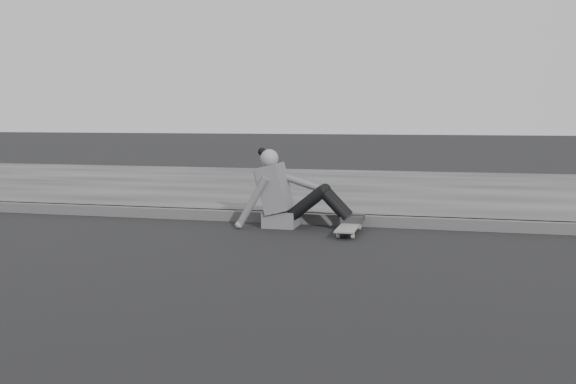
% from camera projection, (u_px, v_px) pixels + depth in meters
% --- Properties ---
extents(ground, '(80.00, 80.00, 0.00)m').
position_uv_depth(ground, '(482.00, 294.00, 4.43)').
color(ground, black).
rests_on(ground, ground).
extents(curb, '(24.00, 0.16, 0.12)m').
position_uv_depth(curb, '(469.00, 224.00, 6.91)').
color(curb, '#464646').
rests_on(curb, ground).
extents(sidewalk, '(24.00, 6.00, 0.12)m').
position_uv_depth(sidewalk, '(462.00, 192.00, 9.83)').
color(sidewalk, '#3E3E3E').
rests_on(sidewalk, ground).
extents(skateboard, '(0.20, 0.78, 0.09)m').
position_uv_depth(skateboard, '(349.00, 227.00, 6.69)').
color(skateboard, '#A8A7A2').
rests_on(skateboard, ground).
extents(seated_woman, '(1.38, 0.46, 0.88)m').
position_uv_depth(seated_woman, '(286.00, 195.00, 7.06)').
color(seated_woman, '#575759').
rests_on(seated_woman, ground).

